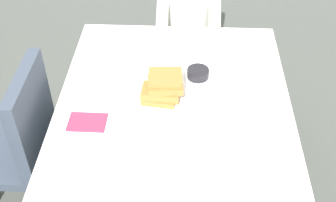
{
  "coord_description": "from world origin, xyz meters",
  "views": [
    {
      "loc": [
        0.04,
        -1.49,
        2.12
      ],
      "look_at": [
        -0.03,
        0.03,
        0.79
      ],
      "focal_mm": 47.38,
      "sensor_mm": 36.0,
      "label": 1
    }
  ],
  "objects_px": {
    "dining_table_main": "(173,127)",
    "spoon_near_edge": "(158,144)",
    "diner_person": "(188,15)",
    "chair_left_side": "(18,140)",
    "fork_left_of_plate": "(123,101)",
    "syrup_pitcher": "(122,78)",
    "plate_breakfast": "(163,99)",
    "breakfast_stack": "(163,87)",
    "bowl_butter": "(198,73)",
    "knife_right_of_plate": "(203,104)",
    "cup_coffee": "(223,102)",
    "chair_diner": "(188,21)"
  },
  "relations": [
    {
      "from": "dining_table_main",
      "to": "spoon_near_edge",
      "type": "bearing_deg",
      "value": -106.76
    },
    {
      "from": "diner_person",
      "to": "chair_left_side",
      "type": "height_order",
      "value": "diner_person"
    },
    {
      "from": "chair_left_side",
      "to": "fork_left_of_plate",
      "type": "xyz_separation_m",
      "value": [
        0.53,
        0.07,
        0.21
      ]
    },
    {
      "from": "dining_table_main",
      "to": "syrup_pitcher",
      "type": "relative_size",
      "value": 19.05
    },
    {
      "from": "plate_breakfast",
      "to": "diner_person",
      "type": "bearing_deg",
      "value": 83.08
    },
    {
      "from": "chair_left_side",
      "to": "breakfast_stack",
      "type": "xyz_separation_m",
      "value": [
        0.72,
        0.09,
        0.29
      ]
    },
    {
      "from": "diner_person",
      "to": "bowl_butter",
      "type": "bearing_deg",
      "value": 94.13
    },
    {
      "from": "dining_table_main",
      "to": "syrup_pitcher",
      "type": "bearing_deg",
      "value": 142.64
    },
    {
      "from": "syrup_pitcher",
      "to": "spoon_near_edge",
      "type": "xyz_separation_m",
      "value": [
        0.2,
        -0.4,
        -0.04
      ]
    },
    {
      "from": "chair_left_side",
      "to": "knife_right_of_plate",
      "type": "bearing_deg",
      "value": -85.51
    },
    {
      "from": "cup_coffee",
      "to": "knife_right_of_plate",
      "type": "relative_size",
      "value": 0.57
    },
    {
      "from": "dining_table_main",
      "to": "diner_person",
      "type": "xyz_separation_m",
      "value": [
        0.06,
        1.01,
        0.02
      ]
    },
    {
      "from": "cup_coffee",
      "to": "spoon_near_edge",
      "type": "distance_m",
      "value": 0.38
    },
    {
      "from": "breakfast_stack",
      "to": "dining_table_main",
      "type": "bearing_deg",
      "value": -58.62
    },
    {
      "from": "plate_breakfast",
      "to": "bowl_butter",
      "type": "height_order",
      "value": "bowl_butter"
    },
    {
      "from": "chair_diner",
      "to": "fork_left_of_plate",
      "type": "xyz_separation_m",
      "value": [
        -0.3,
        -1.1,
        0.21
      ]
    },
    {
      "from": "cup_coffee",
      "to": "bowl_butter",
      "type": "bearing_deg",
      "value": 115.53
    },
    {
      "from": "plate_breakfast",
      "to": "bowl_butter",
      "type": "distance_m",
      "value": 0.25
    },
    {
      "from": "syrup_pitcher",
      "to": "breakfast_stack",
      "type": "bearing_deg",
      "value": -28.48
    },
    {
      "from": "plate_breakfast",
      "to": "dining_table_main",
      "type": "bearing_deg",
      "value": -60.28
    },
    {
      "from": "knife_right_of_plate",
      "to": "spoon_near_edge",
      "type": "bearing_deg",
      "value": 147.74
    },
    {
      "from": "bowl_butter",
      "to": "spoon_near_edge",
      "type": "height_order",
      "value": "bowl_butter"
    },
    {
      "from": "diner_person",
      "to": "knife_right_of_plate",
      "type": "xyz_separation_m",
      "value": [
        0.08,
        -0.94,
        0.07
      ]
    },
    {
      "from": "breakfast_stack",
      "to": "chair_left_side",
      "type": "bearing_deg",
      "value": -173.18
    },
    {
      "from": "chair_diner",
      "to": "syrup_pitcher",
      "type": "xyz_separation_m",
      "value": [
        -0.32,
        -0.97,
        0.25
      ]
    },
    {
      "from": "diner_person",
      "to": "breakfast_stack",
      "type": "distance_m",
      "value": 0.95
    },
    {
      "from": "cup_coffee",
      "to": "bowl_butter",
      "type": "distance_m",
      "value": 0.26
    },
    {
      "from": "dining_table_main",
      "to": "breakfast_stack",
      "type": "distance_m",
      "value": 0.2
    },
    {
      "from": "plate_breakfast",
      "to": "breakfast_stack",
      "type": "distance_m",
      "value": 0.07
    },
    {
      "from": "plate_breakfast",
      "to": "spoon_near_edge",
      "type": "bearing_deg",
      "value": -91.54
    },
    {
      "from": "chair_diner",
      "to": "syrup_pitcher",
      "type": "bearing_deg",
      "value": 71.75
    },
    {
      "from": "plate_breakfast",
      "to": "cup_coffee",
      "type": "distance_m",
      "value": 0.28
    },
    {
      "from": "bowl_butter",
      "to": "fork_left_of_plate",
      "type": "height_order",
      "value": "bowl_butter"
    },
    {
      "from": "chair_left_side",
      "to": "syrup_pitcher",
      "type": "distance_m",
      "value": 0.6
    },
    {
      "from": "dining_table_main",
      "to": "fork_left_of_plate",
      "type": "distance_m",
      "value": 0.27
    },
    {
      "from": "syrup_pitcher",
      "to": "spoon_near_edge",
      "type": "relative_size",
      "value": 0.53
    },
    {
      "from": "plate_breakfast",
      "to": "fork_left_of_plate",
      "type": "height_order",
      "value": "plate_breakfast"
    },
    {
      "from": "diner_person",
      "to": "fork_left_of_plate",
      "type": "distance_m",
      "value": 0.99
    },
    {
      "from": "plate_breakfast",
      "to": "breakfast_stack",
      "type": "relative_size",
      "value": 1.42
    },
    {
      "from": "dining_table_main",
      "to": "cup_coffee",
      "type": "xyz_separation_m",
      "value": [
        0.23,
        0.04,
        0.13
      ]
    },
    {
      "from": "plate_breakfast",
      "to": "syrup_pitcher",
      "type": "distance_m",
      "value": 0.24
    },
    {
      "from": "chair_diner",
      "to": "plate_breakfast",
      "type": "xyz_separation_m",
      "value": [
        -0.11,
        -1.08,
        0.22
      ]
    },
    {
      "from": "chair_left_side",
      "to": "plate_breakfast",
      "type": "xyz_separation_m",
      "value": [
        0.72,
        0.09,
        0.22
      ]
    },
    {
      "from": "fork_left_of_plate",
      "to": "spoon_near_edge",
      "type": "xyz_separation_m",
      "value": [
        0.18,
        -0.27,
        0.0
      ]
    },
    {
      "from": "bowl_butter",
      "to": "fork_left_of_plate",
      "type": "bearing_deg",
      "value": -149.87
    },
    {
      "from": "fork_left_of_plate",
      "to": "cup_coffee",
      "type": "bearing_deg",
      "value": -95.07
    },
    {
      "from": "spoon_near_edge",
      "to": "cup_coffee",
      "type": "bearing_deg",
      "value": 25.23
    },
    {
      "from": "diner_person",
      "to": "plate_breakfast",
      "type": "height_order",
      "value": "diner_person"
    },
    {
      "from": "cup_coffee",
      "to": "syrup_pitcher",
      "type": "distance_m",
      "value": 0.51
    },
    {
      "from": "breakfast_stack",
      "to": "fork_left_of_plate",
      "type": "relative_size",
      "value": 1.1
    }
  ]
}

